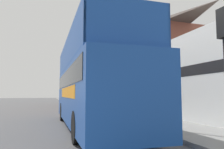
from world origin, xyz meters
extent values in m
plane|color=#4C4C4F|center=(0.00, 21.00, 0.00)|extent=(144.00, 144.00, 0.00)
cube|color=gray|center=(7.03, 18.00, 0.07)|extent=(3.03, 108.00, 0.14)
cube|color=black|center=(8.59, 5.28, 2.80)|extent=(0.12, 10.37, 0.55)
cube|color=brown|center=(11.54, 22.26, 3.71)|extent=(6.00, 21.47, 7.42)
pyramid|color=#473D38|center=(11.54, 22.26, 8.69)|extent=(6.00, 21.47, 2.53)
cube|color=#19479E|center=(3.49, 6.94, 1.53)|extent=(2.65, 10.75, 2.49)
cube|color=orange|center=(3.48, 6.41, 1.66)|extent=(2.60, 5.93, 0.45)
cube|color=black|center=(3.49, 6.94, 2.28)|extent=(2.67, 9.89, 0.70)
cube|color=#19479E|center=(3.49, 6.94, 2.83)|extent=(2.64, 9.89, 0.10)
cube|color=#19479E|center=(2.29, 6.96, 3.52)|extent=(0.23, 9.85, 1.29)
cube|color=#19479E|center=(4.70, 6.92, 3.52)|extent=(0.23, 9.85, 1.29)
cube|color=#19479E|center=(3.41, 2.05, 3.52)|extent=(2.48, 0.11, 1.29)
cube|color=#19479E|center=(3.56, 11.12, 3.52)|extent=(2.50, 1.54, 1.29)
cylinder|color=black|center=(2.43, 10.28, 0.53)|extent=(0.30, 1.06, 1.05)
cylinder|color=black|center=(4.66, 10.24, 0.53)|extent=(0.30, 1.06, 1.05)
cylinder|color=black|center=(2.33, 3.85, 0.53)|extent=(0.30, 1.06, 1.05)
cylinder|color=black|center=(4.56, 3.82, 0.53)|extent=(0.30, 1.06, 1.05)
cube|color=maroon|center=(4.39, 15.72, 0.60)|extent=(1.85, 4.43, 0.85)
cube|color=black|center=(4.39, 15.59, 1.26)|extent=(1.58, 2.14, 0.47)
cylinder|color=black|center=(3.56, 17.06, 0.32)|extent=(0.22, 0.65, 0.65)
cylinder|color=black|center=(5.16, 17.10, 0.32)|extent=(0.22, 0.65, 0.65)
cylinder|color=black|center=(3.62, 14.34, 0.32)|extent=(0.22, 0.65, 0.65)
cylinder|color=black|center=(5.22, 14.38, 0.32)|extent=(0.22, 0.65, 0.65)
cube|color=black|center=(6.06, 1.50, 3.57)|extent=(0.28, 0.31, 0.85)
cylinder|color=black|center=(5.99, 5.09, 2.17)|extent=(0.13, 0.13, 4.06)
cylinder|color=silver|center=(5.99, 5.09, 4.42)|extent=(0.32, 0.32, 0.45)
cone|color=black|center=(5.99, 5.09, 4.76)|extent=(0.35, 0.35, 0.22)
cylinder|color=black|center=(6.19, 12.59, 2.28)|extent=(0.13, 0.13, 4.28)
cylinder|color=silver|center=(6.19, 12.59, 4.64)|extent=(0.32, 0.32, 0.45)
cone|color=black|center=(6.19, 12.59, 4.98)|extent=(0.35, 0.35, 0.22)
cylinder|color=black|center=(6.16, 20.09, 2.30)|extent=(0.13, 0.13, 4.33)
cylinder|color=silver|center=(6.16, 20.09, 4.69)|extent=(0.32, 0.32, 0.45)
cone|color=black|center=(6.16, 20.09, 5.03)|extent=(0.35, 0.35, 0.22)
camera|label=1|loc=(1.25, -3.25, 1.58)|focal=35.00mm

